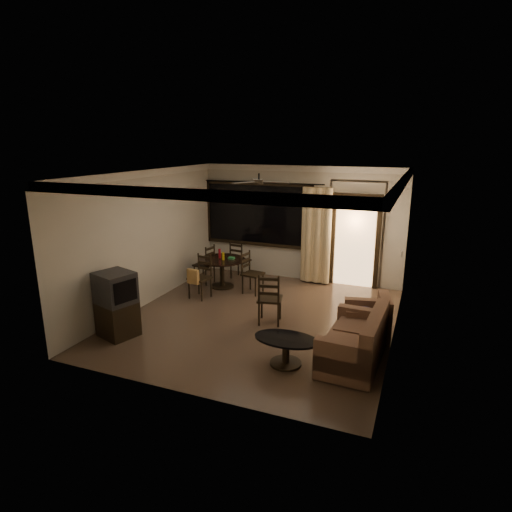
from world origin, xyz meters
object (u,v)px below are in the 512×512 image
at_px(dining_chair_west, 205,271).
at_px(coffee_table, 286,347).
at_px(dining_chair_north, 240,267).
at_px(armchair, 369,320).
at_px(side_chair, 270,308).
at_px(dining_chair_south, 200,284).
at_px(tv_cabinet, 117,304).
at_px(dining_chair_east, 252,281).
at_px(dining_table, 222,265).
at_px(sofa, 357,344).

distance_m(dining_chair_west, coffee_table, 4.33).
distance_m(dining_chair_west, dining_chair_north, 0.92).
distance_m(armchair, side_chair, 1.84).
relative_size(dining_chair_south, coffee_table, 0.94).
bearing_deg(dining_chair_south, tv_cabinet, -92.03).
bearing_deg(dining_chair_east, dining_table, 89.91).
relative_size(dining_chair_west, dining_chair_south, 1.00).
height_order(dining_chair_west, side_chair, side_chair).
bearing_deg(dining_chair_south, dining_chair_west, 121.11).
bearing_deg(dining_chair_south, armchair, -0.95).
bearing_deg(dining_chair_north, armchair, 155.71).
bearing_deg(side_chair, coffee_table, 106.13).
height_order(dining_chair_east, tv_cabinet, tv_cabinet).
bearing_deg(coffee_table, armchair, 53.96).
height_order(dining_table, coffee_table, dining_table).
distance_m(dining_chair_west, side_chair, 2.84).
relative_size(dining_chair_east, side_chair, 0.94).
bearing_deg(dining_chair_west, dining_chair_north, 143.77).
xyz_separation_m(dining_chair_south, side_chair, (1.90, -0.70, -0.01)).
relative_size(dining_chair_south, sofa, 0.60).
height_order(dining_chair_south, side_chair, side_chair).
relative_size(dining_chair_east, dining_chair_south, 1.00).
xyz_separation_m(dining_chair_east, dining_chair_south, (-0.96, -0.72, 0.02)).
relative_size(dining_chair_south, armchair, 1.06).
relative_size(dining_chair_east, dining_chair_north, 1.00).
relative_size(armchair, coffee_table, 0.89).
height_order(sofa, side_chair, side_chair).
bearing_deg(dining_chair_east, dining_chair_west, 88.17).
xyz_separation_m(dining_chair_west, dining_chair_south, (0.40, -0.97, 0.02)).
distance_m(dining_chair_south, side_chair, 2.02).
height_order(dining_chair_south, sofa, dining_chair_south).
distance_m(tv_cabinet, coffee_table, 3.10).
relative_size(armchair, side_chair, 0.89).
xyz_separation_m(sofa, coffee_table, (-1.01, -0.45, -0.04)).
xyz_separation_m(dining_chair_west, dining_chair_east, (1.36, -0.25, 0.00)).
height_order(dining_chair_south, coffee_table, dining_chair_south).
xyz_separation_m(dining_table, coffee_table, (2.54, -2.93, -0.25)).
relative_size(dining_chair_north, armchair, 1.06).
bearing_deg(side_chair, sofa, 139.13).
bearing_deg(tv_cabinet, side_chair, 50.58).
bearing_deg(sofa, coffee_table, -153.30).
relative_size(sofa, side_chair, 1.58).
relative_size(dining_chair_east, tv_cabinet, 0.81).
distance_m(dining_chair_west, sofa, 4.84).
xyz_separation_m(dining_chair_south, dining_chair_north, (0.25, 1.63, -0.02)).
bearing_deg(armchair, dining_chair_east, 141.89).
relative_size(dining_table, coffee_table, 1.09).
distance_m(dining_chair_north, tv_cabinet, 3.91).
bearing_deg(coffee_table, dining_table, 130.89).
xyz_separation_m(dining_chair_south, armchair, (3.73, -0.63, 0.01)).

